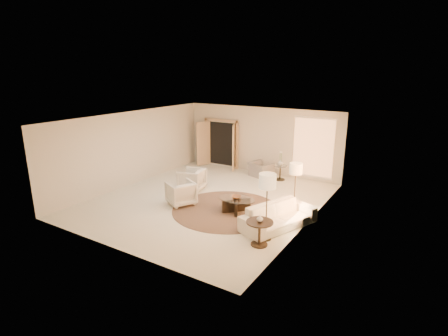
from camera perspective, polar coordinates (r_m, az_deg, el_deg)
The scene contains 18 objects.
room at distance 11.58m, azimuth -2.73°, elevation 1.24°, with size 7.04×8.04×2.83m.
windows_right at distance 10.21m, azimuth 13.81°, elevation -1.50°, with size 0.10×6.40×2.40m, color #FAA764, non-canonical shape.
window_back_corner at distance 14.10m, azimuth 14.32°, elevation 3.22°, with size 1.70×0.10×2.40m, color #FAA764, non-canonical shape.
curtains_right at distance 11.06m, azimuth 15.02°, elevation -0.51°, with size 0.06×5.20×2.60m, color #C6BB85, non-canonical shape.
french_doors at distance 15.78m, azimuth -0.57°, elevation 3.97°, with size 1.95×0.66×2.16m.
area_rug at distance 11.18m, azimuth 0.45°, elevation -6.81°, with size 3.47×3.47×0.01m, color #3B251A.
sofa at distance 10.02m, azimuth 8.94°, elevation -7.77°, with size 2.28×0.89×0.67m, color silver.
armchair_left at distance 12.91m, azimuth -5.31°, elevation -1.70°, with size 0.85×0.79×0.87m, color silver.
armchair_right at distance 11.58m, azimuth -7.04°, elevation -3.90°, with size 0.83×0.77×0.85m, color silver.
accent_chair at distance 14.52m, azimuth 6.04°, elevation 0.13°, with size 0.92×0.60×0.80m, color gray.
coffee_table at distance 10.94m, azimuth 2.03°, elevation -5.79°, with size 1.37×1.37×0.45m.
end_table at distance 8.94m, azimuth 5.82°, elevation -9.87°, with size 0.69×0.69×0.65m.
side_table at distance 14.20m, azimuth 9.16°, elevation -0.50°, with size 0.52×0.52×0.61m.
floor_lamp_near at distance 10.71m, azimuth 11.66°, elevation -0.46°, with size 0.39×0.39×1.61m.
floor_lamp_far at distance 8.86m, azimuth 7.10°, elevation -2.62°, with size 0.43×0.43×1.79m.
bowl at distance 10.86m, azimuth 2.04°, elevation -4.78°, with size 0.31×0.31×0.08m, color brown.
end_vase at distance 8.82m, azimuth 5.88°, elevation -8.20°, with size 0.17×0.17×0.17m, color silver.
side_vase at distance 14.10m, azimuth 9.22°, elevation 0.88°, with size 0.23×0.23×0.24m, color silver.
Camera 1 is at (6.36, -9.23, 4.31)m, focal length 28.00 mm.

